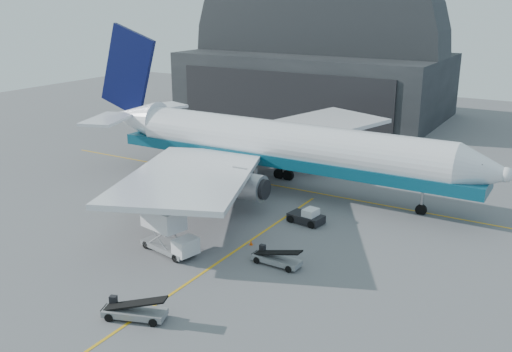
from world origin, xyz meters
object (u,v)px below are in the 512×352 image
Objects in this scene: airliner at (270,144)px; belt_loader_a at (134,311)px; belt_loader_b at (276,259)px; pushback_tug at (307,217)px; catering_truck at (168,231)px.

airliner is 11.01× the size of belt_loader_a.
airliner is 11.63× the size of belt_loader_b.
belt_loader_a is 13.78m from belt_loader_b.
airliner reaches higher than belt_loader_b.
belt_loader_a is at bearing -78.49° from airliner.
pushback_tug is 0.82× the size of belt_loader_b.
airliner reaches higher than pushback_tug.
belt_loader_b is at bearing -59.25° from airliner.
catering_truck reaches higher than belt_loader_a.
belt_loader_b reaches higher than pushback_tug.
airliner is 13.41m from pushback_tug.
belt_loader_a is at bearing -89.10° from pushback_tug.
airliner is at bearing 144.71° from pushback_tug.
belt_loader_a is (5.15, -10.27, -1.49)m from catering_truck.
catering_truck is (1.29, -21.36, -3.31)m from airliner.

